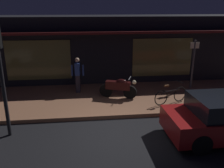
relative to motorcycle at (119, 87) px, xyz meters
The scene contains 8 objects.
ground_plane 2.97m from the motorcycle, 101.30° to the right, with size 60.00×60.00×0.00m, color black.
sidewalk_slab 0.82m from the motorcycle, 164.43° to the left, with size 18.00×4.00×0.15m, color brown.
storefront_building 3.77m from the motorcycle, 99.10° to the left, with size 18.00×3.30×3.60m.
motorcycle is the anchor object (origin of this frame).
bicycle_parked 2.28m from the motorcycle, 23.50° to the right, with size 1.58×0.64×0.91m.
person_bystander 2.11m from the motorcycle, 151.35° to the left, with size 0.62×0.40×1.67m.
sign_post 4.03m from the motorcycle, 14.18° to the left, with size 0.44×0.09×2.40m.
traffic_light_pole 5.15m from the motorcycle, 146.83° to the right, with size 0.24×0.33×3.60m.
Camera 1 is at (-0.90, -7.27, 4.11)m, focal length 38.75 mm.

